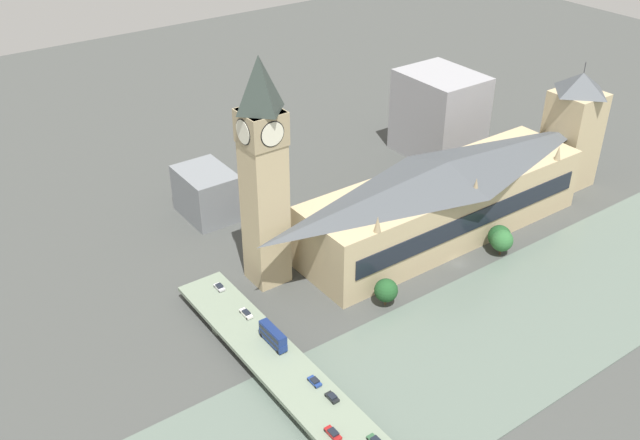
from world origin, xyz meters
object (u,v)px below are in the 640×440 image
(car_northbound_mid, at_px, (332,397))
(car_southbound_mid, at_px, (333,433))
(car_southbound_extra, at_px, (315,381))
(car_southbound_tail, at_px, (246,313))
(car_northbound_lead, at_px, (219,287))
(double_decker_bus_mid, at_px, (273,335))
(road_bridge, at_px, (331,419))
(clock_tower, at_px, (263,168))
(victoria_tower, at_px, (573,130))
(parliament_hall, at_px, (445,199))

(car_northbound_mid, xyz_separation_m, car_southbound_mid, (-9.20, 6.55, 0.09))
(car_southbound_mid, distance_m, car_southbound_extra, 17.16)
(car_northbound_mid, xyz_separation_m, car_southbound_tail, (39.51, 0.61, 0.10))
(car_northbound_lead, relative_size, car_southbound_tail, 0.81)
(double_decker_bus_mid, bearing_deg, road_bridge, 174.91)
(clock_tower, xyz_separation_m, victoria_tower, (-12.52, -125.83, -16.12))
(double_decker_bus_mid, xyz_separation_m, car_northbound_mid, (-25.13, -0.81, -2.18))
(car_northbound_mid, height_order, car_southbound_mid, car_southbound_mid)
(victoria_tower, bearing_deg, car_northbound_lead, 85.61)
(clock_tower, bearing_deg, road_bridge, 161.43)
(car_southbound_tail, xyz_separation_m, car_southbound_extra, (-32.71, -0.26, -0.08))
(clock_tower, relative_size, victoria_tower, 1.49)
(double_decker_bus_mid, bearing_deg, car_southbound_extra, -178.57)
(car_northbound_lead, distance_m, car_northbound_mid, 54.75)
(car_southbound_tail, bearing_deg, road_bridge, 176.33)
(double_decker_bus_mid, distance_m, car_southbound_mid, 34.87)
(car_northbound_lead, bearing_deg, road_bridge, 177.38)
(car_southbound_tail, bearing_deg, car_northbound_lead, 0.39)
(victoria_tower, bearing_deg, road_bridge, 108.16)
(clock_tower, xyz_separation_m, car_southbound_mid, (-65.47, 23.44, -33.01))
(double_decker_bus_mid, distance_m, car_southbound_tail, 14.53)
(parliament_hall, xyz_separation_m, car_southbound_extra, (-36.89, 78.76, -8.62))
(victoria_tower, xyz_separation_m, car_northbound_mid, (-43.74, 142.73, -16.97))
(road_bridge, height_order, car_southbound_mid, car_southbound_mid)
(road_bridge, bearing_deg, car_southbound_extra, -15.58)
(car_northbound_mid, height_order, car_southbound_tail, car_southbound_tail)
(car_northbound_lead, bearing_deg, car_northbound_mid, -179.25)
(car_southbound_mid, xyz_separation_m, car_southbound_extra, (16.01, -6.20, -0.07))
(road_bridge, height_order, car_northbound_mid, car_northbound_mid)
(clock_tower, relative_size, road_bridge, 0.53)
(parliament_hall, xyz_separation_m, road_bridge, (-47.89, 81.82, -10.15))
(road_bridge, distance_m, car_northbound_mid, 5.62)
(car_northbound_mid, height_order, car_southbound_extra, car_southbound_extra)
(parliament_hall, relative_size, clock_tower, 1.47)
(parliament_hall, relative_size, car_southbound_mid, 22.22)
(clock_tower, distance_m, victoria_tower, 127.48)
(car_northbound_lead, bearing_deg, car_southbound_mid, 174.79)
(double_decker_bus_mid, relative_size, car_northbound_mid, 2.68)
(parliament_hall, height_order, car_southbound_tail, parliament_hall)
(road_bridge, distance_m, car_southbound_mid, 6.12)
(parliament_hall, distance_m, double_decker_bus_mid, 81.61)
(victoria_tower, relative_size, double_decker_bus_mid, 4.70)
(victoria_tower, bearing_deg, car_southbound_mid, 109.53)
(road_bridge, bearing_deg, car_northbound_lead, -2.62)
(road_bridge, distance_m, car_northbound_lead, 59.03)
(car_northbound_lead, xyz_separation_m, car_southbound_mid, (-63.95, 5.83, 0.00))
(victoria_tower, distance_m, car_southbound_mid, 159.29)
(road_bridge, relative_size, car_northbound_lead, 34.40)
(car_southbound_extra, bearing_deg, victoria_tower, -75.52)
(car_southbound_tail, relative_size, car_southbound_extra, 1.20)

